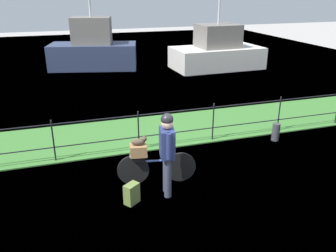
# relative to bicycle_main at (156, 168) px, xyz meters

# --- Properties ---
(ground_plane) EXTENTS (60.00, 60.00, 0.00)m
(ground_plane) POSITION_rel_bicycle_main_xyz_m (1.02, -0.62, -0.34)
(ground_plane) COLOR #9E9993
(grass_strip) EXTENTS (27.00, 2.40, 0.03)m
(grass_strip) POSITION_rel_bicycle_main_xyz_m (1.02, 2.70, -0.33)
(grass_strip) COLOR #38702D
(grass_strip) RESTS_ON ground
(harbor_water) EXTENTS (30.00, 30.00, 0.00)m
(harbor_water) POSITION_rel_bicycle_main_xyz_m (1.02, 11.33, -0.34)
(harbor_water) COLOR #60849E
(harbor_water) RESTS_ON ground
(iron_fence) EXTENTS (18.04, 0.04, 1.03)m
(iron_fence) POSITION_rel_bicycle_main_xyz_m (1.02, 1.64, 0.26)
(iron_fence) COLOR black
(iron_fence) RESTS_ON ground
(bicycle_main) EXTENTS (1.61, 0.33, 0.65)m
(bicycle_main) POSITION_rel_bicycle_main_xyz_m (0.00, 0.00, 0.00)
(bicycle_main) COLOR black
(bicycle_main) RESTS_ON ground
(wooden_crate) EXTENTS (0.37, 0.33, 0.23)m
(wooden_crate) POSITION_rel_bicycle_main_xyz_m (-0.34, 0.06, 0.42)
(wooden_crate) COLOR olive
(wooden_crate) RESTS_ON bicycle_main
(terrier_dog) EXTENTS (0.32, 0.19, 0.18)m
(terrier_dog) POSITION_rel_bicycle_main_xyz_m (-0.32, 0.06, 0.62)
(terrier_dog) COLOR #4C3D2D
(terrier_dog) RESTS_ON wooden_crate
(cyclist_person) EXTENTS (0.32, 0.53, 1.68)m
(cyclist_person) POSITION_rel_bicycle_main_xyz_m (0.09, -0.47, 0.66)
(cyclist_person) COLOR #383D51
(cyclist_person) RESTS_ON ground
(backpack_on_paving) EXTENTS (0.33, 0.31, 0.40)m
(backpack_on_paving) POSITION_rel_bicycle_main_xyz_m (-0.64, -0.58, -0.14)
(backpack_on_paving) COLOR olive
(backpack_on_paving) RESTS_ON ground
(mooring_bollard) EXTENTS (0.20, 0.20, 0.47)m
(mooring_bollard) POSITION_rel_bicycle_main_xyz_m (3.62, 1.14, -0.11)
(mooring_bollard) COLOR #38383D
(mooring_bollard) RESTS_ON ground
(moored_boat_near) EXTENTS (4.48, 2.44, 3.74)m
(moored_boat_near) POSITION_rel_bicycle_main_xyz_m (5.98, 9.88, 0.44)
(moored_boat_near) COLOR silver
(moored_boat_near) RESTS_ON ground
(moored_boat_mid) EXTENTS (4.55, 2.83, 4.09)m
(moored_boat_mid) POSITION_rel_bicycle_main_xyz_m (0.09, 11.73, 0.57)
(moored_boat_mid) COLOR #2D3856
(moored_boat_mid) RESTS_ON ground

